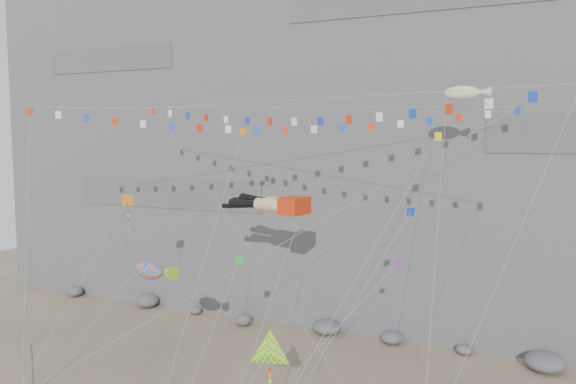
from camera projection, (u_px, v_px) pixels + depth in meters
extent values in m
cube|color=slate|center=(374.00, 72.00, 62.12)|extent=(80.00, 28.00, 50.00)
cylinder|color=slate|center=(32.00, 369.00, 38.60)|extent=(0.12, 0.12, 3.69)
cube|color=red|center=(294.00, 206.00, 40.76)|extent=(1.93, 2.39, 1.26)
cylinder|color=#D4B084|center=(269.00, 205.00, 41.29)|extent=(2.27, 1.32, 0.93)
sphere|color=black|center=(257.00, 204.00, 41.90)|extent=(0.85, 0.85, 0.85)
cone|color=black|center=(244.00, 204.00, 42.63)|extent=(2.65, 1.25, 0.87)
cube|color=black|center=(227.00, 206.00, 43.62)|extent=(0.88, 0.52, 0.31)
cylinder|color=#D4B084|center=(279.00, 203.00, 42.33)|extent=(2.27, 1.32, 0.93)
sphere|color=black|center=(267.00, 202.00, 42.93)|extent=(0.85, 0.85, 0.85)
cone|color=black|center=(255.00, 200.00, 43.64)|extent=(2.67, 1.25, 0.93)
cube|color=black|center=(238.00, 200.00, 44.62)|extent=(0.88, 0.52, 0.31)
cylinder|color=gray|center=(257.00, 322.00, 34.43)|extent=(0.03, 0.03, 19.44)
cylinder|color=gray|center=(151.00, 246.00, 40.10)|extent=(0.03, 0.03, 26.67)
cylinder|color=gray|center=(353.00, 267.00, 32.88)|extent=(0.03, 0.03, 23.39)
cylinder|color=gray|center=(73.00, 294.00, 40.23)|extent=(0.03, 0.03, 15.86)
cylinder|color=gray|center=(90.00, 335.00, 38.06)|extent=(0.03, 0.03, 11.80)
cylinder|color=gray|center=(444.00, 259.00, 33.60)|extent=(0.03, 0.03, 25.67)
cylinder|color=gray|center=(201.00, 271.00, 36.23)|extent=(0.03, 0.03, 22.81)
cylinder|color=gray|center=(310.00, 358.00, 32.90)|extent=(0.03, 0.03, 17.44)
cylinder|color=gray|center=(202.00, 356.00, 33.54)|extent=(0.03, 0.03, 14.25)
cylinder|color=gray|center=(350.00, 289.00, 32.62)|extent=(0.03, 0.03, 24.27)
cylinder|color=gray|center=(335.00, 335.00, 31.45)|extent=(0.03, 0.03, 17.14)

